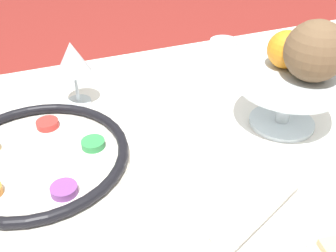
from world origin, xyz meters
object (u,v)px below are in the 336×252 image
object	(u,v)px
seder_plate	(37,157)
napkin_roll	(258,206)
fruit_stand	(289,84)
coconut	(315,51)
cup_near	(223,54)
orange_fruit	(286,49)
wine_glass	(72,59)

from	to	relation	value
seder_plate	napkin_roll	bearing A→B (deg)	-39.96
fruit_stand	napkin_roll	size ratio (longest dim) A/B	1.11
coconut	seder_plate	bearing A→B (deg)	169.81
seder_plate	coconut	bearing A→B (deg)	-10.19
cup_near	seder_plate	bearing A→B (deg)	-155.91
seder_plate	napkin_roll	xyz separation A→B (m)	(0.31, -0.26, 0.01)
napkin_roll	cup_near	distance (m)	0.52
seder_plate	coconut	distance (m)	0.55
napkin_roll	cup_near	world-z (taller)	cup_near
cup_near	napkin_roll	bearing A→B (deg)	-111.95
fruit_stand	napkin_roll	xyz separation A→B (m)	(-0.19, -0.20, -0.07)
seder_plate	fruit_stand	world-z (taller)	fruit_stand
seder_plate	cup_near	world-z (taller)	cup_near
orange_fruit	coconut	distance (m)	0.07
cup_near	fruit_stand	bearing A→B (deg)	-91.46
orange_fruit	napkin_roll	size ratio (longest dim) A/B	0.39
seder_plate	wine_glass	distance (m)	0.24
wine_glass	napkin_roll	distance (m)	0.50
fruit_stand	cup_near	distance (m)	0.29
seder_plate	cup_near	distance (m)	0.55
wine_glass	fruit_stand	world-z (taller)	wine_glass
fruit_stand	cup_near	world-z (taller)	fruit_stand
seder_plate	fruit_stand	size ratio (longest dim) A/B	1.60
fruit_stand	orange_fruit	xyz separation A→B (m)	(-0.00, 0.03, 0.06)
coconut	napkin_roll	bearing A→B (deg)	-140.37
napkin_roll	cup_near	bearing A→B (deg)	68.05
napkin_roll	seder_plate	bearing A→B (deg)	140.04
coconut	napkin_roll	world-z (taller)	coconut
orange_fruit	fruit_stand	bearing A→B (deg)	-86.61
coconut	cup_near	distance (m)	0.35
wine_glass	seder_plate	bearing A→B (deg)	-120.77
fruit_stand	cup_near	xyz separation A→B (m)	(0.01, 0.28, -0.06)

